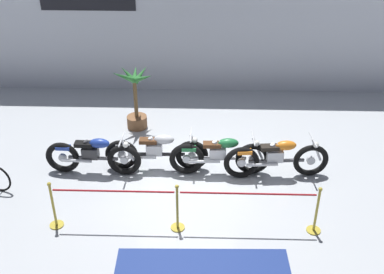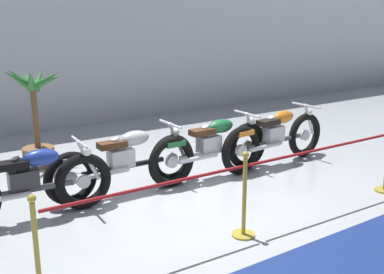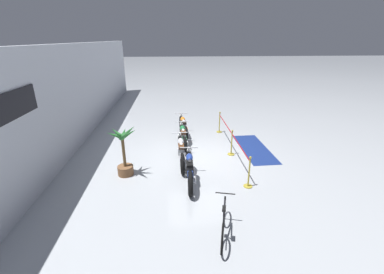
# 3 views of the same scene
# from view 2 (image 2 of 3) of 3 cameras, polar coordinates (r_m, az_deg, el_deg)

# --- Properties ---
(ground_plane) EXTENTS (120.00, 120.00, 0.00)m
(ground_plane) POSITION_cam_2_polar(r_m,az_deg,el_deg) (6.94, -0.32, -7.24)
(ground_plane) COLOR #B2B7BC
(back_wall) EXTENTS (28.00, 0.29, 4.20)m
(back_wall) POSITION_cam_2_polar(r_m,az_deg,el_deg) (11.09, -15.00, 11.90)
(back_wall) COLOR silver
(back_wall) RESTS_ON ground
(motorcycle_blue_0) EXTENTS (2.20, 0.62, 0.97)m
(motorcycle_blue_0) POSITION_cam_2_polar(r_m,az_deg,el_deg) (6.43, -18.78, -5.42)
(motorcycle_blue_0) COLOR black
(motorcycle_blue_0) RESTS_ON ground
(motorcycle_silver_1) EXTENTS (2.38, 0.62, 0.96)m
(motorcycle_silver_1) POSITION_cam_2_polar(r_m,az_deg,el_deg) (7.05, -7.97, -2.93)
(motorcycle_silver_1) COLOR black
(motorcycle_silver_1) RESTS_ON ground
(motorcycle_green_2) EXTENTS (2.29, 0.62, 0.97)m
(motorcycle_green_2) POSITION_cam_2_polar(r_m,az_deg,el_deg) (7.62, 2.37, -1.33)
(motorcycle_green_2) COLOR black
(motorcycle_green_2) RESTS_ON ground
(motorcycle_orange_3) EXTENTS (2.38, 0.62, 0.98)m
(motorcycle_orange_3) POSITION_cam_2_polar(r_m,az_deg,el_deg) (8.33, 9.85, -0.05)
(motorcycle_orange_3) COLOR black
(motorcycle_orange_3) RESTS_ON ground
(potted_palm_left_of_row) EXTENTS (1.06, 1.02, 1.77)m
(potted_palm_left_of_row) POSITION_cam_2_polar(r_m,az_deg,el_deg) (8.49, -18.04, 2.29)
(potted_palm_left_of_row) COLOR brown
(potted_palm_left_of_row) RESTS_ON ground
(stanchion_far_left) EXTENTS (5.16, 0.28, 1.05)m
(stanchion_far_left) POSITION_cam_2_polar(r_m,az_deg,el_deg) (5.13, -2.33, -7.73)
(stanchion_far_left) COLOR gold
(stanchion_far_left) RESTS_ON ground
(stanchion_mid_left) EXTENTS (0.28, 0.28, 1.05)m
(stanchion_mid_left) POSITION_cam_2_polar(r_m,az_deg,el_deg) (5.75, 6.18, -8.36)
(stanchion_mid_left) COLOR gold
(stanchion_mid_left) RESTS_ON ground
(floor_banner) EXTENTS (3.16, 1.19, 0.01)m
(floor_banner) POSITION_cam_2_polar(r_m,az_deg,el_deg) (5.53, 17.85, -14.16)
(floor_banner) COLOR navy
(floor_banner) RESTS_ON ground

